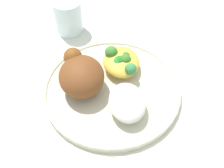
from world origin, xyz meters
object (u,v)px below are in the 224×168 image
(roasted_chicken, at_px, (81,75))
(water_glass, at_px, (68,16))
(rice_pile, at_px, (127,102))
(mac_cheese_with_broccoli, at_px, (121,61))
(plate, at_px, (112,90))

(roasted_chicken, distance_m, water_glass, 0.20)
(rice_pile, bearing_deg, mac_cheese_with_broccoli, -2.71)
(mac_cheese_with_broccoli, distance_m, water_glass, 0.19)
(plate, relative_size, roasted_chicken, 2.55)
(roasted_chicken, distance_m, mac_cheese_with_broccoli, 0.10)
(rice_pile, relative_size, mac_cheese_with_broccoli, 1.00)
(plate, distance_m, rice_pile, 0.07)
(plate, xyz_separation_m, roasted_chicken, (0.01, 0.06, 0.04))
(plate, xyz_separation_m, mac_cheese_with_broccoli, (0.05, -0.03, 0.03))
(roasted_chicken, xyz_separation_m, mac_cheese_with_broccoli, (0.04, -0.09, -0.02))
(rice_pile, bearing_deg, plate, 20.93)
(plate, height_order, mac_cheese_with_broccoli, mac_cheese_with_broccoli)
(roasted_chicken, xyz_separation_m, water_glass, (0.20, 0.02, -0.01))
(rice_pile, height_order, mac_cheese_with_broccoli, mac_cheese_with_broccoli)
(rice_pile, xyz_separation_m, mac_cheese_with_broccoli, (0.11, -0.01, -0.00))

